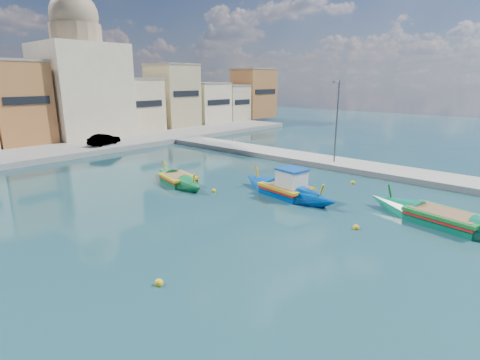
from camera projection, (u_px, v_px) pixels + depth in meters
ground at (275, 241)px, 19.38m from camera, size 160.00×160.00×0.00m
east_quay at (400, 173)px, 32.28m from camera, size 4.00×70.00×0.50m
north_quay at (33, 155)px, 39.86m from camera, size 80.00×8.00×0.60m
north_townhouses at (61, 104)px, 48.18m from camera, size 83.20×7.87×10.19m
church_block at (81, 77)px, 50.09m from camera, size 10.00×10.00×19.10m
quay_street_lamp at (336, 121)px, 34.67m from camera, size 1.18×0.16×8.00m
luzzu_blue_cabin at (286, 190)px, 26.87m from camera, size 3.58×9.18×3.17m
luzzu_green at (178, 180)px, 30.00m from camera, size 3.75×7.96×2.43m
luzzu_blue_south at (444, 220)px, 21.44m from camera, size 4.10×10.14×2.85m
mooring_buoys at (214, 206)px, 24.55m from camera, size 23.34×18.15×0.36m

